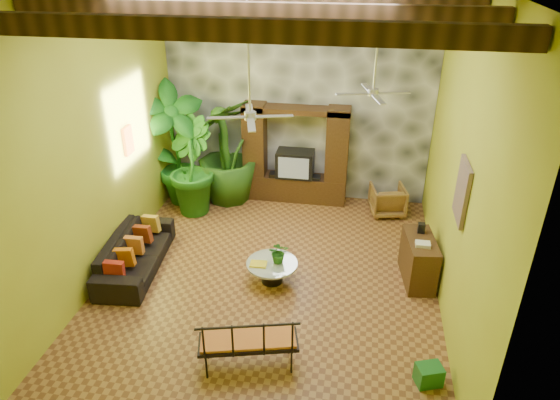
% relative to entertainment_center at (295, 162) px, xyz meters
% --- Properties ---
extents(ground, '(7.00, 7.00, 0.00)m').
position_rel_entertainment_center_xyz_m(ground, '(0.00, -3.14, -0.97)').
color(ground, brown).
rests_on(ground, ground).
extents(back_wall, '(6.00, 0.02, 5.00)m').
position_rel_entertainment_center_xyz_m(back_wall, '(0.00, 0.36, 1.53)').
color(back_wall, '#ABA826').
rests_on(back_wall, ground).
extents(left_wall, '(0.02, 7.00, 5.00)m').
position_rel_entertainment_center_xyz_m(left_wall, '(-3.00, -3.14, 1.53)').
color(left_wall, '#ABA826').
rests_on(left_wall, ground).
extents(right_wall, '(0.02, 7.00, 5.00)m').
position_rel_entertainment_center_xyz_m(right_wall, '(3.00, -3.14, 1.53)').
color(right_wall, '#ABA826').
rests_on(right_wall, ground).
extents(stone_accent_wall, '(5.98, 0.10, 4.98)m').
position_rel_entertainment_center_xyz_m(stone_accent_wall, '(0.00, 0.30, 1.53)').
color(stone_accent_wall, '#3C4045').
rests_on(stone_accent_wall, ground).
extents(ceiling_beams, '(5.95, 5.36, 0.22)m').
position_rel_entertainment_center_xyz_m(ceiling_beams, '(0.00, -3.14, 3.81)').
color(ceiling_beams, '#3E2613').
rests_on(ceiling_beams, ceiling).
extents(entertainment_center, '(2.40, 0.55, 2.30)m').
position_rel_entertainment_center_xyz_m(entertainment_center, '(0.00, 0.00, 0.00)').
color(entertainment_center, '#331E0E').
rests_on(entertainment_center, ground).
extents(ceiling_fan_front, '(1.28, 1.28, 1.86)m').
position_rel_entertainment_center_xyz_m(ceiling_fan_front, '(-0.20, -3.54, 2.44)').
color(ceiling_fan_front, '#BABABF').
rests_on(ceiling_fan_front, ceiling).
extents(ceiling_fan_back, '(1.28, 1.28, 1.86)m').
position_rel_entertainment_center_xyz_m(ceiling_fan_back, '(1.60, -1.94, 2.44)').
color(ceiling_fan_back, '#BABABF').
rests_on(ceiling_fan_back, ceiling).
extents(wall_art_mask, '(0.06, 0.32, 0.55)m').
position_rel_entertainment_center_xyz_m(wall_art_mask, '(-2.96, -2.14, 1.13)').
color(wall_art_mask, '#C38716').
rests_on(wall_art_mask, left_wall).
extents(wall_art_painting, '(0.06, 0.70, 0.90)m').
position_rel_entertainment_center_xyz_m(wall_art_painting, '(2.96, -3.74, 1.33)').
color(wall_art_painting, navy).
rests_on(wall_art_painting, right_wall).
extents(sofa, '(1.09, 2.35, 0.66)m').
position_rel_entertainment_center_xyz_m(sofa, '(-2.54, -3.31, -0.63)').
color(sofa, black).
rests_on(sofa, ground).
extents(wicker_armchair, '(0.86, 0.88, 0.67)m').
position_rel_entertainment_center_xyz_m(wicker_armchair, '(2.15, -0.36, -0.63)').
color(wicker_armchair, brown).
rests_on(wicker_armchair, ground).
extents(tall_plant_a, '(1.81, 1.68, 2.84)m').
position_rel_entertainment_center_xyz_m(tall_plant_a, '(-2.65, -0.62, 0.46)').
color(tall_plant_a, '#1B671C').
rests_on(tall_plant_a, ground).
extents(tall_plant_b, '(1.49, 1.53, 2.17)m').
position_rel_entertainment_center_xyz_m(tall_plant_b, '(-2.22, -0.93, 0.12)').
color(tall_plant_b, '#1F691B').
rests_on(tall_plant_b, ground).
extents(tall_plant_c, '(1.88, 1.88, 2.44)m').
position_rel_entertainment_center_xyz_m(tall_plant_c, '(-1.55, -0.25, 0.25)').
color(tall_plant_c, '#265616').
rests_on(tall_plant_c, ground).
extents(coffee_table, '(0.92, 0.92, 0.40)m').
position_rel_entertainment_center_xyz_m(coffee_table, '(0.06, -3.29, -0.71)').
color(coffee_table, black).
rests_on(coffee_table, ground).
extents(centerpiece_plant, '(0.41, 0.38, 0.40)m').
position_rel_entertainment_center_xyz_m(centerpiece_plant, '(0.18, -3.23, -0.37)').
color(centerpiece_plant, '#225E18').
rests_on(centerpiece_plant, coffee_table).
extents(yellow_tray, '(0.31, 0.23, 0.03)m').
position_rel_entertainment_center_xyz_m(yellow_tray, '(-0.16, -3.39, -0.55)').
color(yellow_tray, gold).
rests_on(yellow_tray, coffee_table).
extents(iron_bench, '(1.49, 0.86, 0.57)m').
position_rel_entertainment_center_xyz_m(iron_bench, '(0.10, -5.41, -0.42)').
color(iron_bench, black).
rests_on(iron_bench, ground).
extents(side_console, '(0.62, 1.13, 0.86)m').
position_rel_entertainment_center_xyz_m(side_console, '(2.65, -2.79, -0.54)').
color(side_console, '#362111').
rests_on(side_console, ground).
extents(green_bin, '(0.42, 0.37, 0.31)m').
position_rel_entertainment_center_xyz_m(green_bin, '(2.65, -5.23, -0.81)').
color(green_bin, '#1F752F').
rests_on(green_bin, ground).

